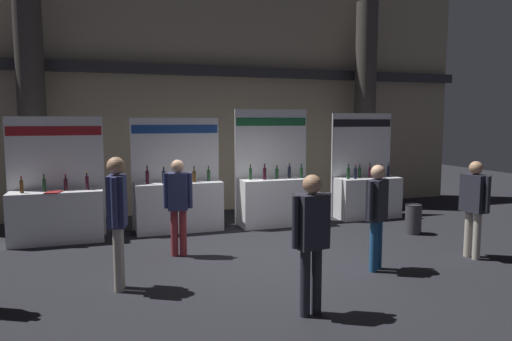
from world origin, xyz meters
The scene contains 12 objects.
ground_plane centered at (0.00, 0.00, 0.00)m, with size 28.81×28.81×0.00m, color black.
hall_colonnade centered at (0.00, 4.23, 3.17)m, with size 14.40×1.22×6.45m.
exhibitor_booth_0 centered at (-3.52, 2.16, 0.60)m, with size 1.78×0.73×2.41m.
exhibitor_booth_1 centered at (-1.15, 2.34, 0.62)m, with size 1.89×0.66×2.38m.
exhibitor_booth_2 centered at (0.98, 2.18, 0.64)m, with size 1.71×0.66×2.58m.
exhibitor_booth_3 centered at (3.35, 2.24, 0.61)m, with size 1.61×0.66×2.50m.
trash_bin centered at (3.39, 0.52, 0.31)m, with size 0.33×0.33×0.61m.
visitor_1 centered at (-1.45, 0.47, 0.98)m, with size 0.48×0.32×1.67m.
visitor_2 centered at (3.26, -1.23, 1.00)m, with size 0.28×0.59×1.66m.
visitor_3 centered at (-2.48, -0.87, 1.11)m, with size 0.29×0.52×1.85m.
visitor_4 centered at (1.34, -1.27, 0.98)m, with size 0.48×0.39×1.66m.
visitor_5 centered at (-0.33, -2.46, 1.02)m, with size 0.54×0.30×1.70m.
Camera 1 is at (-2.65, -7.34, 2.34)m, focal length 32.43 mm.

